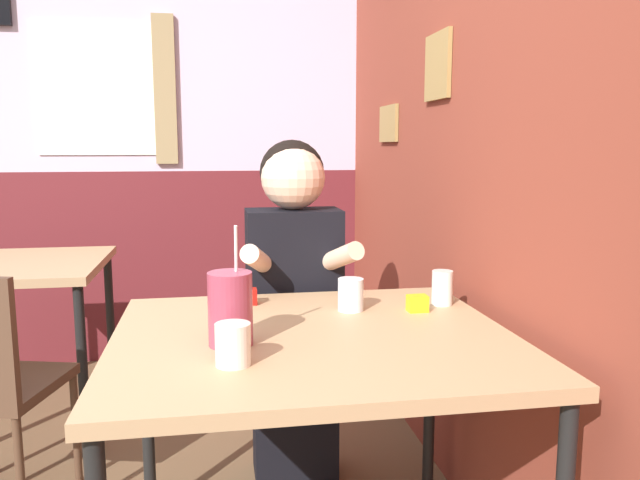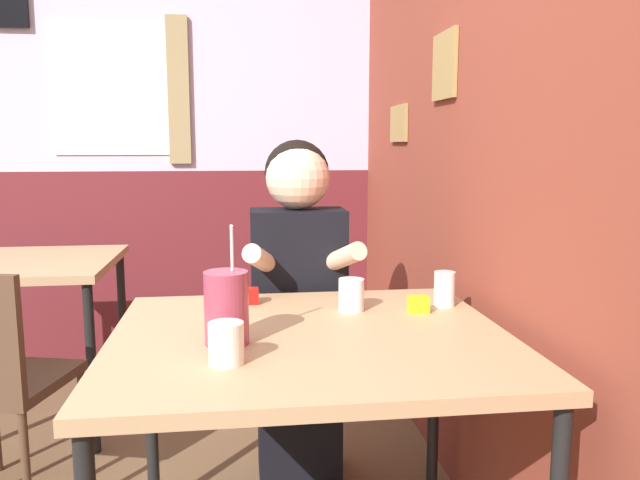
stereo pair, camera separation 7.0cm
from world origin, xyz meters
The scene contains 11 objects.
brick_wall_right centered at (1.19, 1.24, 1.35)m, with size 0.08×4.47×2.70m.
back_wall centered at (-0.01, 2.50, 1.36)m, with size 5.32×0.09×2.70m.
main_table centered at (0.58, 0.41, 0.69)m, with size 1.06×0.94×0.75m.
background_table centered at (-0.49, 1.65, 0.65)m, with size 0.65×0.77×0.75m.
person_seated centered at (0.60, 1.03, 0.69)m, with size 0.42×0.42×1.27m.
cocktail_pitcher centered at (0.36, 0.35, 0.84)m, with size 0.11×0.11×0.31m.
glass_near_pitcher centered at (0.73, 0.62, 0.80)m, with size 0.08×0.08×0.10m.
glass_center centered at (1.03, 0.64, 0.80)m, with size 0.07×0.07×0.11m.
glass_far_side centered at (0.36, 0.20, 0.79)m, with size 0.08×0.08×0.10m.
condiment_ketchup centered at (0.42, 0.75, 0.77)m, with size 0.06×0.04×0.05m.
condiment_mustard centered at (0.92, 0.57, 0.77)m, with size 0.06×0.04×0.05m.
Camera 2 is at (0.39, -1.20, 1.24)m, focal length 35.00 mm.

